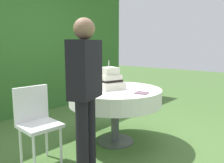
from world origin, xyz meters
TOP-DOWN VIEW (x-y plane):
  - ground_plane at (0.00, 0.00)m, footprint 20.00×20.00m
  - foliage_hedge at (0.00, 2.32)m, footprint 5.50×0.42m
  - cake_table at (0.00, 0.00)m, footprint 1.27×1.27m
  - wedding_cake at (-0.04, 0.08)m, footprint 0.42×0.42m
  - serving_plate_near at (0.44, -0.17)m, footprint 0.11×0.11m
  - serving_plate_far at (0.13, -0.31)m, footprint 0.12×0.12m
  - serving_plate_left at (-0.19, -0.34)m, footprint 0.11×0.11m
  - napkin_stack at (-0.03, -0.44)m, footprint 0.19×0.19m
  - garden_chair at (-1.04, 0.30)m, footprint 0.43×0.43m
  - standing_person at (-0.92, -0.38)m, footprint 0.40×0.30m

SIDE VIEW (x-z plane):
  - ground_plane at x=0.00m, z-range 0.00..0.00m
  - garden_chair at x=-1.04m, z-range 0.10..0.99m
  - cake_table at x=0.00m, z-range 0.27..1.03m
  - napkin_stack at x=-0.03m, z-range 0.76..0.77m
  - serving_plate_near at x=0.44m, z-range 0.76..0.77m
  - serving_plate_far at x=0.13m, z-range 0.76..0.77m
  - serving_plate_left at x=-0.19m, z-range 0.76..0.77m
  - wedding_cake at x=-0.04m, z-range 0.68..1.07m
  - standing_person at x=-0.92m, z-range 0.13..1.73m
  - foliage_hedge at x=0.00m, z-range 0.00..2.85m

